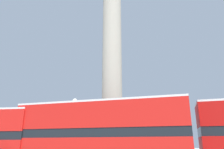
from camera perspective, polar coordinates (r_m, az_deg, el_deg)
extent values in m
cylinder|color=#ADA593|center=(23.43, 0.00, 9.21)|extent=(1.99, 1.99, 21.27)
cube|color=black|center=(14.56, -3.16, -15.11)|extent=(11.25, 3.02, 0.55)
cube|color=red|center=(14.65, -3.09, -10.91)|extent=(11.25, 3.07, 1.60)
cube|color=silver|center=(14.77, -3.03, -7.60)|extent=(11.25, 3.07, 0.12)
cylinder|color=brown|center=(25.23, 27.27, -11.87)|extent=(0.20, 0.20, 1.09)
cylinder|color=black|center=(18.59, -10.12, -15.18)|extent=(0.14, 0.14, 5.10)
sphere|color=white|center=(18.90, -9.67, -6.83)|extent=(0.41, 0.41, 0.41)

